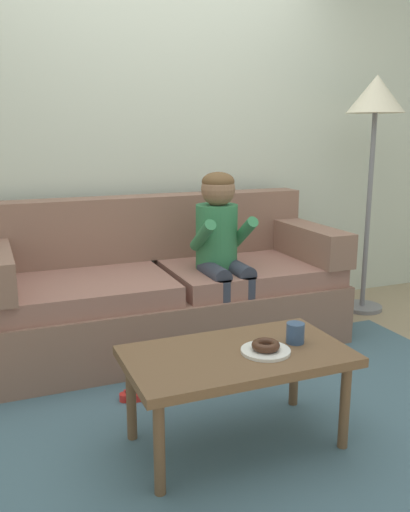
{
  "coord_description": "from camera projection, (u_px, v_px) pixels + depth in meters",
  "views": [
    {
      "loc": [
        -1.11,
        -2.34,
        1.35
      ],
      "look_at": [
        0.02,
        0.45,
        0.65
      ],
      "focal_mm": 38.28,
      "sensor_mm": 36.0,
      "label": 1
    }
  ],
  "objects": [
    {
      "name": "wall_back",
      "position": [
        150.0,
        122.0,
        3.77
      ],
      "size": [
        8.0,
        0.1,
        2.8
      ],
      "primitive_type": "cube",
      "color": "beige",
      "rests_on": "ground"
    },
    {
      "name": "ground",
      "position": [
        233.0,
        396.0,
        2.83
      ],
      "size": [
        10.0,
        10.0,
        0.0
      ],
      "primitive_type": "plane",
      "color": "#9E896B"
    },
    {
      "name": "couch",
      "position": [
        164.0,
        292.0,
        3.48
      ],
      "size": [
        2.2,
        0.9,
        0.92
      ],
      "color": "#846051",
      "rests_on": "ground"
    },
    {
      "name": "floor_lamp",
      "position": [
        375.0,
        112.0,
        3.87
      ],
      "size": [
        0.41,
        0.41,
        1.72
      ],
      "color": "slate",
      "rests_on": "ground"
    },
    {
      "name": "donut",
      "position": [
        266.0,
        345.0,
        2.29
      ],
      "size": [
        0.16,
        0.16,
        0.04
      ],
      "primitive_type": "torus",
      "rotation": [
        0.0,
        0.0,
        2.69
      ],
      "color": "#422619",
      "rests_on": "plate"
    },
    {
      "name": "toy_controller",
      "position": [
        141.0,
        395.0,
        2.79
      ],
      "size": [
        0.23,
        0.09,
        0.05
      ],
      "rotation": [
        0.0,
        0.0,
        -0.28
      ],
      "color": "red",
      "rests_on": "ground"
    },
    {
      "name": "mug",
      "position": [
        295.0,
        333.0,
        2.39
      ],
      "size": [
        0.08,
        0.08,
        0.09
      ],
      "primitive_type": "cylinder",
      "color": "#334C72",
      "rests_on": "coffee_table"
    },
    {
      "name": "coffee_table",
      "position": [
        237.0,
        363.0,
        2.31
      ],
      "size": [
        0.94,
        0.53,
        0.44
      ],
      "color": "brown",
      "rests_on": "ground"
    },
    {
      "name": "person_child",
      "position": [
        222.0,
        243.0,
        3.33
      ],
      "size": [
        0.34,
        0.58,
        1.1
      ],
      "color": "#337A4C",
      "rests_on": "ground"
    },
    {
      "name": "plate",
      "position": [
        266.0,
        351.0,
        2.29
      ],
      "size": [
        0.21,
        0.21,
        0.01
      ],
      "primitive_type": "cylinder",
      "color": "white",
      "rests_on": "coffee_table"
    },
    {
      "name": "area_rug",
      "position": [
        255.0,
        418.0,
        2.6
      ],
      "size": [
        2.78,
        1.81,
        0.01
      ],
      "primitive_type": "cube",
      "color": "#476675",
      "rests_on": "ground"
    }
  ]
}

